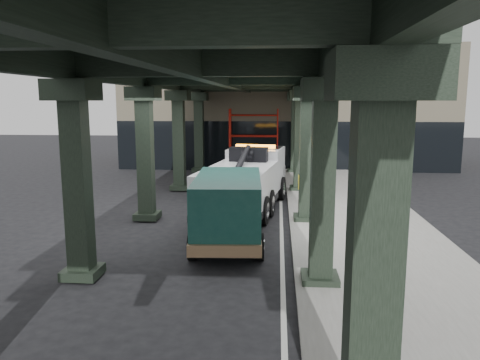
% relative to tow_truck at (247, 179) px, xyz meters
% --- Properties ---
extents(ground, '(90.00, 90.00, 0.00)m').
position_rel_tow_truck_xyz_m(ground, '(-0.28, -3.99, -1.32)').
color(ground, black).
rests_on(ground, ground).
extents(sidewalk, '(5.00, 40.00, 0.15)m').
position_rel_tow_truck_xyz_m(sidewalk, '(4.22, -1.99, -1.24)').
color(sidewalk, gray).
rests_on(sidewalk, ground).
extents(lane_stripe, '(0.12, 38.00, 0.01)m').
position_rel_tow_truck_xyz_m(lane_stripe, '(1.42, -1.99, -1.31)').
color(lane_stripe, silver).
rests_on(lane_stripe, ground).
extents(viaduct, '(7.40, 32.00, 6.40)m').
position_rel_tow_truck_xyz_m(viaduct, '(-0.68, -1.99, 4.14)').
color(viaduct, black).
rests_on(viaduct, ground).
extents(building, '(22.00, 10.00, 8.00)m').
position_rel_tow_truck_xyz_m(building, '(1.72, 16.01, 2.68)').
color(building, '#C6B793').
rests_on(building, ground).
extents(scaffolding, '(3.08, 0.88, 4.00)m').
position_rel_tow_truck_xyz_m(scaffolding, '(-0.28, 10.65, 0.79)').
color(scaffolding, red).
rests_on(scaffolding, ground).
extents(tow_truck, '(3.39, 8.47, 2.70)m').
position_rel_tow_truck_xyz_m(tow_truck, '(0.00, 0.00, 0.00)').
color(tow_truck, black).
rests_on(tow_truck, ground).
extents(towed_van, '(2.44, 5.51, 2.19)m').
position_rel_tow_truck_xyz_m(towed_van, '(-0.28, -4.56, -0.14)').
color(towed_van, '#12423A').
rests_on(towed_van, ground).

